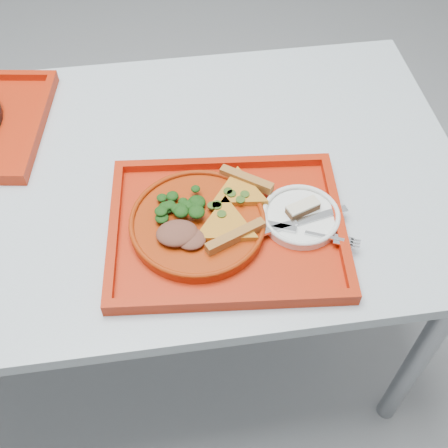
{
  "coord_description": "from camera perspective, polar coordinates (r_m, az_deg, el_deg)",
  "views": [
    {
      "loc": [
        0.17,
        -0.83,
        1.62
      ],
      "look_at": [
        0.27,
        -0.18,
        0.78
      ],
      "focal_mm": 45.0,
      "sensor_mm": 36.0,
      "label": 1
    }
  ],
  "objects": [
    {
      "name": "fork",
      "position": [
        1.07,
        8.13,
        -0.78
      ],
      "size": [
        0.18,
        0.09,
        0.01
      ],
      "primitive_type": "cube",
      "rotation": [
        0.0,
        0.0,
        -0.41
      ],
      "color": "silver",
      "rests_on": "side_plate"
    },
    {
      "name": "pizza_slice_b",
      "position": [
        1.11,
        1.55,
        3.44
      ],
      "size": [
        0.17,
        0.17,
        0.02
      ],
      "primitive_type": null,
      "rotation": [
        0.0,
        0.0,
        4.08
      ],
      "color": "gold",
      "rests_on": "dinner_plate"
    },
    {
      "name": "pizza_slice_a",
      "position": [
        1.05,
        0.19,
        0.03
      ],
      "size": [
        0.16,
        0.17,
        0.02
      ],
      "primitive_type": null,
      "rotation": [
        0.0,
        0.0,
        1.97
      ],
      "color": "gold",
      "rests_on": "dinner_plate"
    },
    {
      "name": "knife",
      "position": [
        1.08,
        8.1,
        0.38
      ],
      "size": [
        0.18,
        0.05,
        0.01
      ],
      "primitive_type": "cube",
      "rotation": [
        0.0,
        0.0,
        0.21
      ],
      "color": "silver",
      "rests_on": "side_plate"
    },
    {
      "name": "tray_main",
      "position": [
        1.09,
        0.28,
        -0.6
      ],
      "size": [
        0.48,
        0.39,
        0.01
      ],
      "primitive_type": "cube",
      "rotation": [
        0.0,
        0.0,
        -0.09
      ],
      "color": "#AF2209",
      "rests_on": "table"
    },
    {
      "name": "meat_portion",
      "position": [
        1.04,
        -4.79,
        -0.93
      ],
      "size": [
        0.08,
        0.06,
        0.02
      ],
      "primitive_type": "ellipsoid",
      "color": "brown",
      "rests_on": "dinner_plate"
    },
    {
      "name": "ground",
      "position": [
        1.83,
        -9.28,
        -11.78
      ],
      "size": [
        10.0,
        10.0,
        0.0
      ],
      "primitive_type": "plane",
      "color": "gray",
      "rests_on": "ground"
    },
    {
      "name": "dessert_bar",
      "position": [
        1.09,
        8.01,
        1.64
      ],
      "size": [
        0.07,
        0.05,
        0.02
      ],
      "rotation": [
        0.0,
        0.0,
        0.35
      ],
      "color": "#4C2A19",
      "rests_on": "side_plate"
    },
    {
      "name": "salad_heap",
      "position": [
        1.08,
        -4.58,
        2.25
      ],
      "size": [
        0.08,
        0.07,
        0.04
      ],
      "primitive_type": "ellipsoid",
      "color": "black",
      "rests_on": "dinner_plate"
    },
    {
      "name": "table",
      "position": [
        1.27,
        -13.17,
        2.0
      ],
      "size": [
        1.6,
        0.8,
        0.75
      ],
      "color": "#A9B2BD",
      "rests_on": "ground"
    },
    {
      "name": "side_plate",
      "position": [
        1.1,
        7.78,
        0.66
      ],
      "size": [
        0.15,
        0.15,
        0.01
      ],
      "primitive_type": "cylinder",
      "color": "white",
      "rests_on": "tray_main"
    },
    {
      "name": "dinner_plate",
      "position": [
        1.08,
        -2.69,
        -0.02
      ],
      "size": [
        0.26,
        0.26,
        0.02
      ],
      "primitive_type": "cylinder",
      "color": "#972B0A",
      "rests_on": "tray_main"
    }
  ]
}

